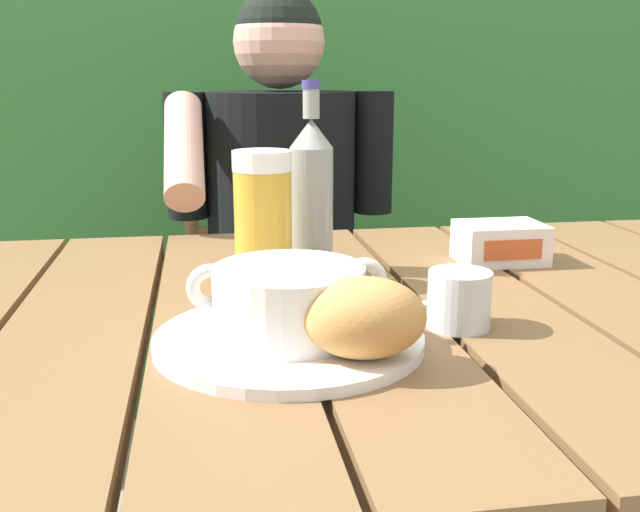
% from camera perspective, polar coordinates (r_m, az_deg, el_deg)
% --- Properties ---
extents(dining_table, '(1.49, 0.89, 0.75)m').
position_cam_1_polar(dining_table, '(0.94, 2.78, -8.84)').
color(dining_table, brown).
rests_on(dining_table, ground_plane).
extents(chair_near_diner, '(0.43, 0.46, 0.94)m').
position_cam_1_polar(chair_near_diner, '(1.83, -3.46, -3.88)').
color(chair_near_diner, brown).
rests_on(chair_near_diner, ground_plane).
extents(person_eating, '(0.48, 0.47, 1.20)m').
position_cam_1_polar(person_eating, '(1.58, -2.95, 2.15)').
color(person_eating, black).
rests_on(person_eating, ground_plane).
extents(serving_plate, '(0.29, 0.29, 0.01)m').
position_cam_1_polar(serving_plate, '(0.78, -2.42, -6.46)').
color(serving_plate, white).
rests_on(serving_plate, dining_table).
extents(soup_bowl, '(0.21, 0.16, 0.08)m').
position_cam_1_polar(soup_bowl, '(0.77, -2.45, -3.35)').
color(soup_bowl, white).
rests_on(soup_bowl, serving_plate).
extents(bread_roll, '(0.13, 0.10, 0.08)m').
position_cam_1_polar(bread_roll, '(0.71, 3.44, -4.79)').
color(bread_roll, '#C58B49').
rests_on(bread_roll, serving_plate).
extents(beer_glass, '(0.08, 0.08, 0.18)m').
position_cam_1_polar(beer_glass, '(0.99, -4.44, 2.97)').
color(beer_glass, gold).
rests_on(beer_glass, dining_table).
extents(beer_bottle, '(0.06, 0.06, 0.27)m').
position_cam_1_polar(beer_bottle, '(1.05, -0.67, 4.94)').
color(beer_bottle, gray).
rests_on(beer_bottle, dining_table).
extents(water_glass_small, '(0.07, 0.07, 0.06)m').
position_cam_1_polar(water_glass_small, '(0.84, 10.75, -3.33)').
color(water_glass_small, silver).
rests_on(water_glass_small, dining_table).
extents(butter_tub, '(0.13, 0.10, 0.06)m').
position_cam_1_polar(butter_tub, '(1.15, 13.81, 1.01)').
color(butter_tub, white).
rests_on(butter_tub, dining_table).
extents(table_knife, '(0.15, 0.03, 0.01)m').
position_cam_1_polar(table_knife, '(0.90, 5.10, -3.82)').
color(table_knife, silver).
rests_on(table_knife, dining_table).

